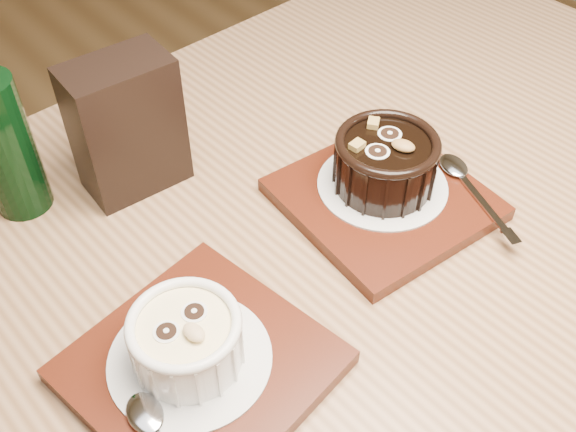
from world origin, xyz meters
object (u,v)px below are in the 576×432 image
at_px(ramekin_dark, 386,160).
at_px(green_bottle, 3,142).
at_px(ramekin_white, 186,338).
at_px(condiment_stand, 127,126).
at_px(tray_left, 201,366).
at_px(tray_right, 383,199).
at_px(table, 325,330).

distance_m(ramekin_dark, green_bottle, 0.36).
relative_size(ramekin_white, condiment_stand, 0.62).
relative_size(condiment_stand, green_bottle, 0.69).
bearing_deg(tray_left, tray_right, 9.62).
bearing_deg(table, ramekin_white, -178.20).
xyz_separation_m(table, tray_right, (0.10, 0.03, 0.10)).
xyz_separation_m(table, ramekin_white, (-0.15, -0.00, 0.13)).
relative_size(tray_right, ramekin_dark, 1.78).
relative_size(table, tray_right, 6.85).
relative_size(tray_left, condiment_stand, 1.29).
distance_m(table, ramekin_dark, 0.18).
bearing_deg(table, tray_left, -175.78).
bearing_deg(condiment_stand, green_bottle, 157.98).
bearing_deg(tray_right, tray_left, -170.38).
distance_m(ramekin_white, green_bottle, 0.27).
distance_m(ramekin_white, tray_right, 0.26).
xyz_separation_m(table, green_bottle, (-0.17, 0.26, 0.17)).
xyz_separation_m(ramekin_dark, green_bottle, (-0.28, 0.22, 0.03)).
distance_m(condiment_stand, green_bottle, 0.11).
bearing_deg(green_bottle, table, -56.61).
relative_size(table, tray_left, 6.85).
relative_size(tray_left, ramekin_dark, 1.78).
height_order(table, ramekin_dark, ramekin_dark).
distance_m(tray_left, condiment_stand, 0.25).
height_order(ramekin_white, green_bottle, green_bottle).
relative_size(table, ramekin_white, 14.12).
height_order(condiment_stand, green_bottle, green_bottle).
bearing_deg(condiment_stand, tray_right, -48.01).
bearing_deg(tray_left, ramekin_dark, 11.40).
bearing_deg(ramekin_dark, condiment_stand, 112.67).
relative_size(ramekin_white, ramekin_dark, 0.87).
bearing_deg(ramekin_white, table, -2.24).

